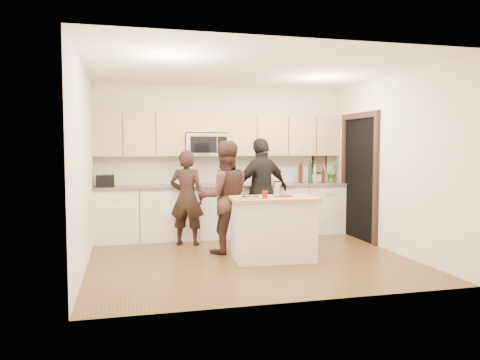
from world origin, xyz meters
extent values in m
plane|color=brown|center=(0.00, 0.00, 0.00)|extent=(4.50, 4.50, 0.00)
cube|color=beige|center=(0.00, 2.00, 1.35)|extent=(4.50, 0.02, 2.70)
cube|color=beige|center=(0.00, -2.00, 1.35)|extent=(4.50, 0.02, 2.70)
cube|color=beige|center=(-2.25, 0.00, 1.35)|extent=(0.02, 4.00, 2.70)
cube|color=beige|center=(2.25, 0.00, 1.35)|extent=(0.02, 4.00, 2.70)
cube|color=white|center=(0.00, 0.00, 2.70)|extent=(4.50, 4.00, 0.02)
cube|color=beige|center=(0.00, 1.69, 0.45)|extent=(4.50, 0.62, 0.90)
cube|color=#6C5F48|center=(0.00, 1.68, 0.92)|extent=(4.50, 0.66, 0.04)
cube|color=tan|center=(-1.48, 1.83, 1.83)|extent=(1.55, 0.33, 0.75)
cube|color=tan|center=(1.17, 1.83, 1.83)|extent=(2.17, 0.33, 0.75)
cube|color=tan|center=(-0.31, 1.83, 2.04)|extent=(0.78, 0.33, 0.33)
cube|color=silver|center=(-0.31, 1.80, 1.65)|extent=(0.76, 0.40, 0.40)
cube|color=black|center=(-0.39, 1.60, 1.65)|extent=(0.47, 0.01, 0.29)
cube|color=black|center=(-0.06, 1.60, 1.65)|extent=(0.17, 0.01, 0.29)
cube|color=black|center=(2.24, 0.90, 1.05)|extent=(0.02, 1.05, 2.10)
cube|color=black|center=(2.22, 0.33, 1.05)|extent=(0.06, 0.10, 2.10)
cube|color=black|center=(2.22, 1.48, 1.05)|extent=(0.06, 0.10, 2.10)
cube|color=black|center=(2.22, 0.90, 2.15)|extent=(0.06, 1.25, 0.10)
cube|color=black|center=(1.95, 1.99, 1.28)|extent=(0.30, 0.03, 0.38)
cube|color=tan|center=(1.95, 1.97, 1.28)|extent=(0.24, 0.00, 0.32)
cube|color=white|center=(-0.95, 1.38, 0.70)|extent=(0.34, 0.01, 0.48)
cube|color=white|center=(-0.95, 1.67, 0.94)|extent=(0.34, 0.60, 0.01)
cube|color=beige|center=(0.31, -0.19, 0.42)|extent=(1.14, 0.71, 0.85)
cube|color=#B2834A|center=(0.31, -0.19, 0.88)|extent=(1.24, 0.77, 0.05)
cylinder|color=maroon|center=(0.48, -0.14, 0.91)|extent=(0.27, 0.27, 0.02)
cube|color=silver|center=(0.35, -0.20, 1.01)|extent=(0.07, 0.05, 0.19)
cube|color=black|center=(0.35, -0.20, 1.12)|extent=(0.09, 0.06, 0.02)
cylinder|color=maroon|center=(0.15, -0.32, 0.95)|extent=(0.08, 0.08, 0.10)
cube|color=#B2834A|center=(-0.10, -0.24, 0.91)|extent=(0.31, 0.22, 0.02)
cube|color=black|center=(-0.05, -0.27, 0.93)|extent=(0.23, 0.04, 0.02)
cube|color=silver|center=(-0.02, -0.29, 0.92)|extent=(0.18, 0.03, 0.01)
cube|color=black|center=(-2.05, 1.67, 1.04)|extent=(0.30, 0.24, 0.20)
cube|color=silver|center=(-2.12, 1.67, 1.14)|extent=(0.03, 0.17, 0.00)
cube|color=silver|center=(-1.98, 1.67, 1.14)|extent=(0.03, 0.17, 0.00)
cylinder|color=#39170A|center=(1.46, 1.73, 1.14)|extent=(0.08, 0.08, 0.39)
cylinder|color=#C1B597|center=(1.72, 1.65, 1.11)|extent=(0.06, 0.06, 0.35)
cylinder|color=#39170A|center=(1.87, 1.62, 1.10)|extent=(0.06, 0.06, 0.31)
cylinder|color=#C1B597|center=(1.94, 1.75, 1.10)|extent=(0.08, 0.08, 0.32)
cylinder|color=black|center=(1.56, 1.50, 1.15)|extent=(0.08, 0.08, 0.42)
imported|color=#417E32|center=(2.10, 1.72, 1.15)|extent=(0.30, 0.30, 0.42)
imported|color=black|center=(-0.75, 1.13, 0.78)|extent=(0.67, 0.56, 1.56)
imported|color=#341E1A|center=(-0.27, 0.41, 0.85)|extent=(0.85, 0.67, 1.70)
imported|color=black|center=(0.53, 1.13, 0.88)|extent=(1.12, 0.75, 1.76)
camera|label=1|loc=(-1.72, -6.47, 1.60)|focal=35.00mm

